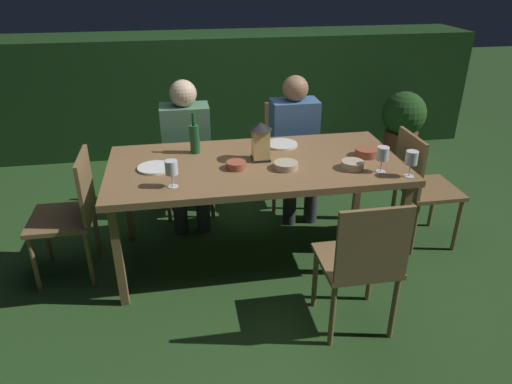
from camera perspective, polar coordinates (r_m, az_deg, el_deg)
The scene contains 22 objects.
ground_plane at distance 3.53m, azimuth -0.00°, elevation -7.60°, with size 16.00×16.00×0.00m, color #26471E.
dining_table at distance 3.19m, azimuth -0.00°, elevation 2.76°, with size 1.97×0.94×0.74m.
chair_side_right_b at distance 4.13m, azimuth 4.05°, elevation 5.27°, with size 0.42×0.40×0.87m.
person_in_blue at distance 3.90m, azimuth 4.79°, elevation 6.32°, with size 0.38×0.47×1.15m.
chair_side_right_a at distance 4.03m, azimuth -8.34°, elevation 4.46°, with size 0.42×0.40×0.87m.
person_in_green at distance 3.79m, azimuth -8.37°, elevation 5.50°, with size 0.38×0.47×1.15m.
chair_side_left_b at distance 2.68m, azimuth 12.68°, elevation -8.07°, with size 0.42×0.40×0.87m.
chair_head_far at distance 3.67m, azimuth 19.30°, elevation 0.96°, with size 0.40×0.42×0.87m.
chair_head_near at distance 3.32m, azimuth -21.44°, elevation -2.15°, with size 0.40×0.42×0.87m.
lantern_centerpiece at distance 3.16m, azimuth 0.56°, elevation 6.42°, with size 0.15×0.15×0.27m.
green_bottle_on_table at distance 3.32m, azimuth -7.43°, elevation 6.50°, with size 0.07×0.07×0.29m.
wine_glass_a at distance 3.09m, azimuth 15.07°, elevation 4.37°, with size 0.08×0.08×0.17m.
wine_glass_b at distance 3.07m, azimuth 18.30°, elevation 3.81°, with size 0.08×0.08×0.17m.
wine_glass_c at distance 2.82m, azimuth -10.19°, elevation 2.78°, with size 0.08×0.08×0.17m.
plate_a at distance 3.14m, azimuth -12.17°, elevation 2.89°, with size 0.22×0.22×0.01m, color white.
plate_b at distance 3.47m, azimuth 3.10°, elevation 5.79°, with size 0.23×0.23×0.01m, color silver.
bowl_olives at distance 3.07m, azimuth -2.43°, elevation 3.31°, with size 0.13×0.13×0.05m.
bowl_bread at distance 3.07m, azimuth 3.64°, elevation 3.25°, with size 0.16×0.16×0.04m.
bowl_salad at distance 3.35m, azimuth 13.23°, elevation 4.73°, with size 0.16×0.16×0.05m.
bowl_dip at distance 3.13m, azimuth 11.59°, elevation 3.27°, with size 0.15×0.15×0.05m.
hedge_backdrop at distance 5.50m, azimuth -4.40°, elevation 12.16°, with size 5.62×0.74×1.24m, color #193816.
potted_plant_by_hedge at distance 5.43m, azimuth 17.37°, elevation 8.22°, with size 0.47×0.47×0.70m.
Camera 1 is at (-0.50, -2.88, 1.98)m, focal length 33.06 mm.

